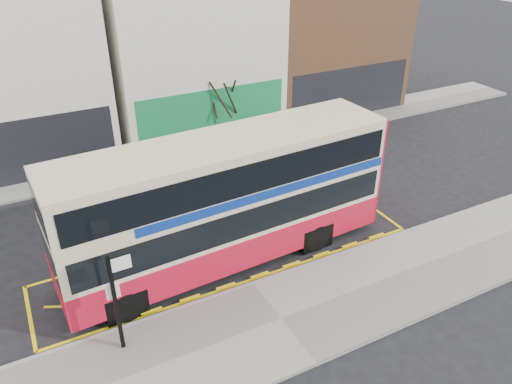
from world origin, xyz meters
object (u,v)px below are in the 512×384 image
double_decker_bus (227,199)px  car_white (307,130)px  street_tree_right (222,87)px  car_grey (128,175)px  bus_stop_post (116,295)px

double_decker_bus → car_white: (8.32, 7.71, -1.82)m
street_tree_right → car_white: bearing=-24.8°
car_white → street_tree_right: street_tree_right is taller
double_decker_bus → car_grey: size_ratio=2.95×
car_grey → car_white: bearing=-88.3°
double_decker_bus → bus_stop_post: 5.31m
double_decker_bus → bus_stop_post: (-4.58, -2.65, -0.42)m
car_grey → street_tree_right: bearing=-68.4°
car_grey → bus_stop_post: bearing=162.2°
car_grey → double_decker_bus: bearing=-167.2°
double_decker_bus → car_grey: (-1.87, 7.02, -1.83)m
street_tree_right → bus_stop_post: bearing=-125.3°
bus_stop_post → car_white: (12.90, 10.36, -1.41)m
double_decker_bus → street_tree_right: (4.12, 9.65, 0.67)m
bus_stop_post → street_tree_right: 15.11m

